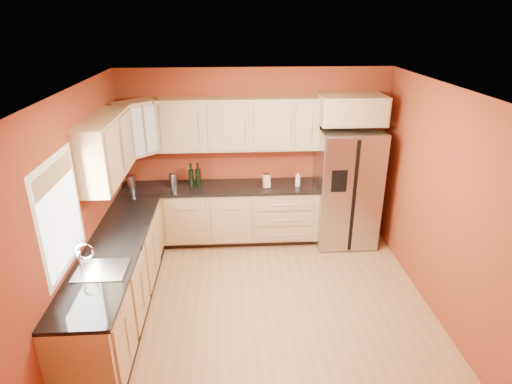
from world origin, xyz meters
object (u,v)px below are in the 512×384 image
knife_block (266,181)px  soap_dispenser (298,179)px  wine_bottle_a (198,175)px  refrigerator (346,187)px  canister_left (131,181)px

knife_block → soap_dispenser: (0.47, 0.03, 0.01)m
wine_bottle_a → soap_dispenser: 1.48m
refrigerator → soap_dispenser: size_ratio=8.63×
canister_left → knife_block: size_ratio=0.95×
canister_left → knife_block: (2.00, -0.13, 0.00)m
wine_bottle_a → knife_block: size_ratio=1.90×
soap_dispenser → knife_block: bearing=-176.2°
refrigerator → canister_left: bearing=177.9°
soap_dispenser → canister_left: bearing=177.8°
refrigerator → knife_block: bearing=-179.5°
refrigerator → canister_left: (-3.20, 0.12, 0.12)m
refrigerator → soap_dispenser: bearing=178.4°
knife_block → refrigerator: bearing=-12.1°
knife_block → canister_left: bearing=163.8°
refrigerator → canister_left: size_ratio=9.72×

